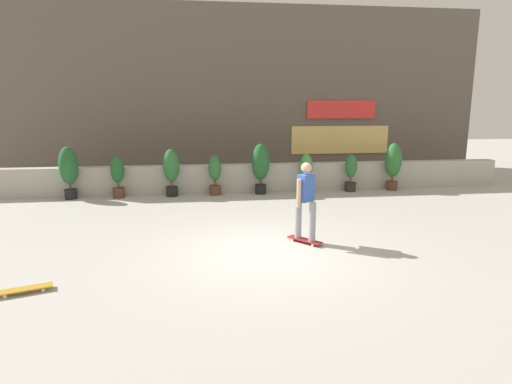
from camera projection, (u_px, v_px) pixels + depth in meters
name	position (u px, v px, depth m)	size (l,w,h in m)	color
ground_plane	(266.00, 252.00, 8.57)	(48.00, 48.00, 0.00)	#B2AFA8
planter_wall	(238.00, 178.00, 14.30)	(18.00, 0.40, 0.90)	#B2ADA3
building_backdrop	(228.00, 93.00, 17.62)	(20.00, 2.08, 6.50)	#60564C
potted_plant_0	(69.00, 168.00, 13.10)	(0.56, 0.56, 1.60)	black
potted_plant_1	(118.00, 175.00, 13.33)	(0.41, 0.41, 1.28)	brown
potted_plant_2	(171.00, 169.00, 13.51)	(0.50, 0.50, 1.47)	black
potted_plant_3	(215.00, 173.00, 13.72)	(0.40, 0.40, 1.26)	brown
potted_plant_4	(261.00, 165.00, 13.86)	(0.56, 0.56, 1.60)	black
potted_plant_5	(306.00, 171.00, 14.10)	(0.40, 0.40, 1.27)	black
potted_plant_6	(351.00, 172.00, 14.31)	(0.37, 0.37, 1.22)	#2D2823
potted_plant_7	(393.00, 163.00, 14.44)	(0.55, 0.55, 1.57)	brown
skater_by_wall_right	(306.00, 199.00, 8.95)	(0.66, 0.74, 1.70)	maroon
skateboard_near_camera	(24.00, 289.00, 6.73)	(0.82, 0.45, 0.08)	#BF8C26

